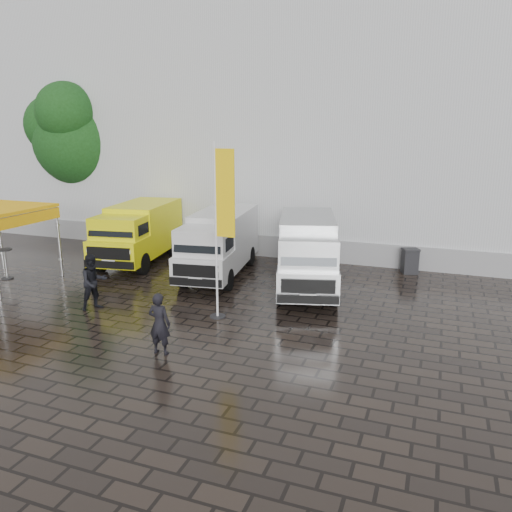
{
  "coord_description": "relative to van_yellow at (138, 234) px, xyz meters",
  "views": [
    {
      "loc": [
        5.74,
        -13.5,
        5.78
      ],
      "look_at": [
        -0.1,
        2.2,
        1.52
      ],
      "focal_mm": 35.0,
      "sensor_mm": 36.0,
      "label": 1
    }
  ],
  "objects": [
    {
      "name": "ground",
      "position": [
        6.69,
        -4.94,
        -1.28
      ],
      "size": [
        120.0,
        120.0,
        0.0
      ],
      "primitive_type": "plane",
      "color": "black",
      "rests_on": "ground"
    },
    {
      "name": "exhibition_hall",
      "position": [
        8.69,
        11.06,
        4.72
      ],
      "size": [
        44.0,
        16.0,
        12.0
      ],
      "primitive_type": "cube",
      "color": "silver",
      "rests_on": "ground"
    },
    {
      "name": "hall_plinth",
      "position": [
        8.69,
        3.01,
        -0.78
      ],
      "size": [
        44.0,
        0.15,
        1.0
      ],
      "primitive_type": "cube",
      "color": "gray",
      "rests_on": "ground"
    },
    {
      "name": "van_yellow",
      "position": [
        0.0,
        0.0,
        0.0
      ],
      "size": [
        2.97,
        5.81,
        2.56
      ],
      "primitive_type": null,
      "rotation": [
        0.0,
        0.0,
        0.16
      ],
      "color": "yellow",
      "rests_on": "ground"
    },
    {
      "name": "van_white",
      "position": [
        4.2,
        -0.6,
        -0.01
      ],
      "size": [
        2.76,
        6.08,
        2.54
      ],
      "primitive_type": null,
      "rotation": [
        0.0,
        0.0,
        0.14
      ],
      "color": "silver",
      "rests_on": "ground"
    },
    {
      "name": "van_silver",
      "position": [
        7.97,
        -1.03,
        0.02
      ],
      "size": [
        3.52,
        6.32,
        2.6
      ],
      "primitive_type": null,
      "rotation": [
        0.0,
        0.0,
        0.27
      ],
      "color": "#9C9EA0",
      "rests_on": "ground"
    },
    {
      "name": "flagpole",
      "position": [
        6.28,
        -4.93,
        1.81
      ],
      "size": [
        0.88,
        0.5,
        5.46
      ],
      "color": "black",
      "rests_on": "ground"
    },
    {
      "name": "tree",
      "position": [
        -6.2,
        4.17,
        4.15
      ],
      "size": [
        4.71,
        4.71,
        8.46
      ],
      "color": "black",
      "rests_on": "ground"
    },
    {
      "name": "cocktail_table",
      "position": [
        -3.52,
        -4.04,
        -0.67
      ],
      "size": [
        0.6,
        0.6,
        1.21
      ],
      "primitive_type": "cylinder",
      "color": "black",
      "rests_on": "ground"
    },
    {
      "name": "wheelie_bin",
      "position": [
        11.45,
        2.41,
        -0.76
      ],
      "size": [
        0.81,
        0.81,
        1.04
      ],
      "primitive_type": "cube",
      "rotation": [
        0.0,
        0.0,
        0.35
      ],
      "color": "black",
      "rests_on": "ground"
    },
    {
      "name": "person_front",
      "position": [
        5.8,
        -7.88,
        -0.44
      ],
      "size": [
        0.63,
        0.42,
        1.69
      ],
      "primitive_type": "imported",
      "rotation": [
        0.0,
        0.0,
        3.17
      ],
      "color": "black",
      "rests_on": "ground"
    },
    {
      "name": "person_tent",
      "position": [
        2.0,
        -5.67,
        -0.35
      ],
      "size": [
        1.06,
        1.14,
        1.86
      ],
      "primitive_type": "imported",
      "rotation": [
        0.0,
        0.0,
        1.06
      ],
      "color": "black",
      "rests_on": "ground"
    }
  ]
}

